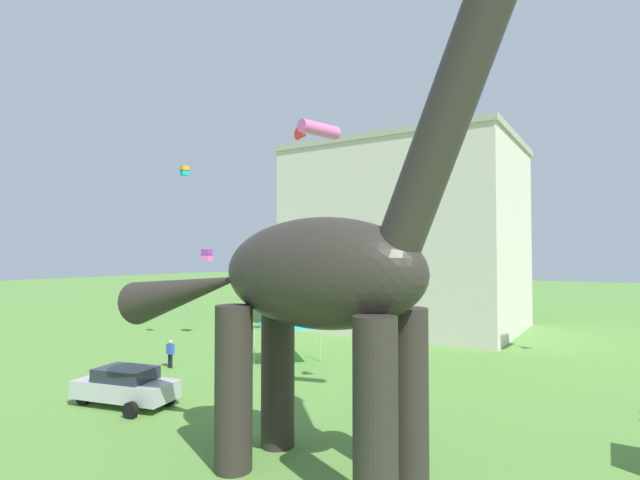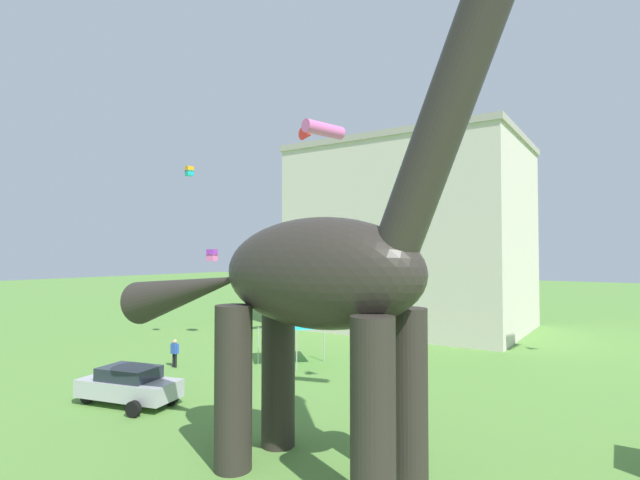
% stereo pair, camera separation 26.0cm
% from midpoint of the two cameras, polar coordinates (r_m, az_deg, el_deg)
% --- Properties ---
extents(dinosaur_sculpture, '(15.06, 3.19, 15.74)m').
position_cam_midpoint_polar(dinosaur_sculpture, '(13.75, -0.94, -3.93)').
color(dinosaur_sculpture, '#2D2823').
rests_on(dinosaur_sculpture, ground_plane).
extents(parked_sedan_left, '(4.49, 2.68, 1.55)m').
position_cam_midpoint_polar(parked_sedan_left, '(22.25, -22.39, -15.68)').
color(parked_sedan_left, '#B7B7BC').
rests_on(parked_sedan_left, ground_plane).
extents(person_near_flyer, '(0.57, 0.25, 1.53)m').
position_cam_midpoint_polar(person_near_flyer, '(28.30, -17.59, -12.43)').
color(person_near_flyer, black).
rests_on(person_near_flyer, ground_plane).
extents(festival_canopy_tent, '(3.15, 3.15, 3.00)m').
position_cam_midpoint_polar(festival_canopy_tent, '(28.07, -4.11, -9.25)').
color(festival_canopy_tent, '#B2B2B7').
rests_on(festival_canopy_tent, ground_plane).
extents(kite_apex, '(0.54, 0.54, 0.63)m').
position_cam_midpoint_polar(kite_apex, '(33.60, -16.01, 7.91)').
color(kite_apex, orange).
extents(kite_far_right, '(2.98, 3.19, 0.90)m').
position_cam_midpoint_polar(kite_far_right, '(32.27, -0.75, 12.87)').
color(kite_far_right, pink).
extents(kite_mid_center, '(0.70, 0.70, 0.86)m').
position_cam_midpoint_polar(kite_mid_center, '(36.50, -13.48, -1.75)').
color(kite_mid_center, purple).
extents(background_building_block, '(18.18, 14.04, 15.47)m').
position_cam_midpoint_polar(background_building_block, '(42.18, 10.14, 0.35)').
color(background_building_block, beige).
rests_on(background_building_block, ground_plane).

